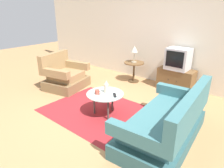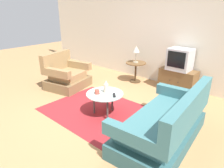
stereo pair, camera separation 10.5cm
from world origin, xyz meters
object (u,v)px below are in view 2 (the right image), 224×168
object	(u,v)px
armchair	(66,76)
coffee_table	(105,95)
television	(180,59)
mug	(97,92)
side_table	(136,68)
tv_remote_silver	(100,89)
vase	(106,87)
table_lamp	(136,50)
couch	(165,125)
tv_remote_dark	(114,95)
tv_stand	(178,80)

from	to	relation	value
armchair	coffee_table	bearing A→B (deg)	64.73
television	mug	world-z (taller)	television
television	armchair	bearing A→B (deg)	-143.29
side_table	tv_remote_silver	distance (m)	1.88
vase	mug	size ratio (longest dim) A/B	1.85
table_lamp	armchair	bearing A→B (deg)	-126.68
couch	armchair	bearing A→B (deg)	77.86
mug	tv_remote_dark	size ratio (longest dim) A/B	0.86
vase	tv_remote_silver	world-z (taller)	vase
coffee_table	vase	size ratio (longest dim) A/B	2.93
armchair	television	world-z (taller)	television
table_lamp	tv_remote_dark	distance (m)	2.06
couch	coffee_table	distance (m)	1.27
coffee_table	tv_stand	bearing A→B (deg)	75.90
mug	tv_remote_silver	xyz separation A→B (m)	(-0.11, 0.18, -0.03)
tv_stand	couch	bearing A→B (deg)	-70.42
couch	coffee_table	world-z (taller)	couch
television	side_table	bearing A→B (deg)	-171.39
couch	television	distance (m)	2.26
armchair	table_lamp	world-z (taller)	table_lamp
television	tv_remote_silver	size ratio (longest dim) A/B	3.66
tv_stand	tv_remote_silver	bearing A→B (deg)	-109.67
armchair	tv_stand	world-z (taller)	armchair
television	table_lamp	xyz separation A→B (m)	(-1.14, -0.19, 0.10)
mug	tv_remote_dark	world-z (taller)	mug
side_table	tv_remote_silver	xyz separation A→B (m)	(0.42, -1.83, 0.05)
television	table_lamp	distance (m)	1.16
table_lamp	mug	xyz separation A→B (m)	(0.53, -2.00, -0.41)
armchair	couch	world-z (taller)	couch
armchair	tv_stand	bearing A→B (deg)	114.00
television	tv_remote_dark	distance (m)	2.08
side_table	vase	bearing A→B (deg)	-71.76
tv_remote_dark	tv_stand	bearing A→B (deg)	125.99
armchair	table_lamp	bearing A→B (deg)	130.37
couch	coffee_table	size ratio (longest dim) A/B	2.62
couch	tv_remote_dark	distance (m)	1.07
armchair	mug	world-z (taller)	armchair
table_lamp	mug	world-z (taller)	table_lamp
television	vase	xyz separation A→B (m)	(-0.54, -2.01, -0.24)
television	tv_remote_silver	distance (m)	2.16
television	tv_remote_silver	world-z (taller)	television
armchair	mug	distance (m)	1.73
side_table	mug	world-z (taller)	side_table
mug	table_lamp	bearing A→B (deg)	104.98
side_table	tv_remote_dark	xyz separation A→B (m)	(0.82, -1.85, 0.05)
coffee_table	vase	world-z (taller)	vase
tv_remote_silver	mug	bearing A→B (deg)	-8.21
couch	table_lamp	bearing A→B (deg)	40.24
side_table	coffee_table	bearing A→B (deg)	-71.86
tv_remote_dark	tv_remote_silver	bearing A→B (deg)	-138.59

